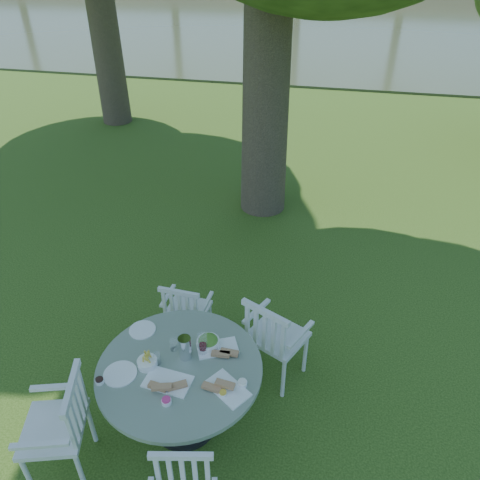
# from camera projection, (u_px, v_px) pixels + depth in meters

# --- Properties ---
(ground) EXTENTS (140.00, 140.00, 0.00)m
(ground) POSITION_uv_depth(u_px,v_px,m) (236.00, 312.00, 5.28)
(ground) COLOR #1C380B
(ground) RESTS_ON ground
(table) EXTENTS (1.32, 1.32, 0.72)m
(table) POSITION_uv_depth(u_px,v_px,m) (181.00, 379.00, 3.78)
(table) COLOR black
(table) RESTS_ON ground
(chair_ne) EXTENTS (0.63, 0.62, 0.95)m
(chair_ne) POSITION_uv_depth(u_px,v_px,m) (271.00, 336.00, 4.20)
(chair_ne) COLOR silver
(chair_ne) RESTS_ON ground
(chair_nw) EXTENTS (0.43, 0.41, 0.81)m
(chair_nw) POSITION_uv_depth(u_px,v_px,m) (184.00, 311.00, 4.60)
(chair_nw) COLOR silver
(chair_nw) RESTS_ON ground
(chair_sw) EXTENTS (0.58, 0.60, 0.96)m
(chair_sw) POSITION_uv_depth(u_px,v_px,m) (65.00, 422.00, 3.47)
(chair_sw) COLOR silver
(chair_sw) RESTS_ON ground
(tableware) EXTENTS (1.20, 0.81, 0.21)m
(tableware) POSITION_uv_depth(u_px,v_px,m) (183.00, 356.00, 3.73)
(tableware) COLOR white
(tableware) RESTS_ON table
(river) EXTENTS (100.00, 28.00, 0.12)m
(river) POSITION_uv_depth(u_px,v_px,m) (332.00, 12.00, 23.97)
(river) COLOR #323B23
(river) RESTS_ON ground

